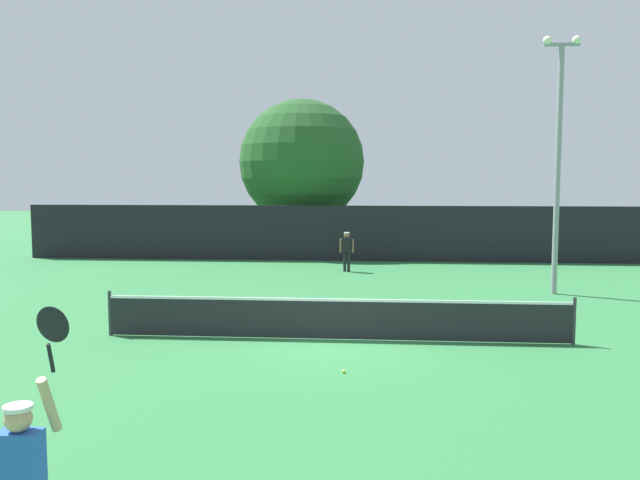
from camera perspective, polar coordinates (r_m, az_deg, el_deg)
ground_plane at (r=15.06m, az=1.36°, el=-8.82°), size 120.00×120.00×0.00m
tennis_net at (r=14.94m, az=1.37°, el=-6.91°), size 10.80×0.08×1.07m
perimeter_fence at (r=29.35m, az=2.98°, el=0.59°), size 30.51×0.12×2.53m
player_serving at (r=6.59m, az=-24.86°, el=-17.84°), size 0.67×0.40×2.57m
player_receiving at (r=25.92m, az=2.38°, el=-0.69°), size 0.57×0.23×1.59m
tennis_ball at (r=12.55m, az=2.13°, el=-11.55°), size 0.07×0.07×0.07m
light_pole at (r=22.02m, az=20.36°, el=7.54°), size 1.18×0.28×8.19m
large_tree at (r=32.83m, az=-1.63°, el=6.91°), size 6.31×6.31×7.76m
parked_car_near at (r=35.99m, az=6.87°, el=0.65°), size 2.11×4.29×1.69m
parked_car_mid at (r=35.76m, az=18.61°, el=0.38°), size 1.93×4.21×1.69m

